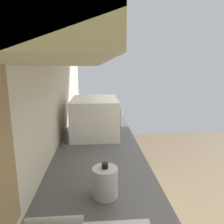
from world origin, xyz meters
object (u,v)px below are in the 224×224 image
object	(u,v)px
microwave	(95,117)
kettle	(105,182)
bowl	(100,118)
oven_range	(98,139)

from	to	relation	value
microwave	kettle	xyz separation A→B (m)	(-0.93, -0.05, -0.09)
microwave	bowl	bearing A→B (deg)	-5.37
bowl	kettle	bearing A→B (deg)	180.00
oven_range	microwave	distance (m)	1.30
microwave	bowl	distance (m)	0.54
microwave	kettle	distance (m)	0.94
bowl	microwave	bearing A→B (deg)	174.63
kettle	microwave	bearing A→B (deg)	2.98
microwave	bowl	world-z (taller)	microwave
bowl	kettle	size ratio (longest dim) A/B	0.83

